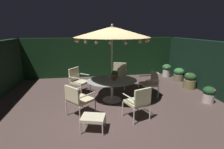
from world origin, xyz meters
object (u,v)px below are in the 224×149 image
at_px(patio_chair_south, 78,98).
at_px(centerpiece_planter, 115,74).
at_px(patio_chair_southeast, 77,79).
at_px(potted_plant_back_right, 179,74).
at_px(patio_chair_northeast, 151,82).
at_px(potted_plant_front_corner, 209,94).
at_px(ottoman_footrest, 93,118).
at_px(potted_plant_back_left, 190,81).
at_px(patio_chair_east, 119,74).
at_px(patio_dining_table, 112,84).
at_px(patio_chair_north, 139,101).
at_px(potted_plant_back_center, 166,70).
at_px(patio_umbrella, 112,32).

bearing_deg(patio_chair_south, centerpiece_planter, 37.52).
xyz_separation_m(patio_chair_southeast, potted_plant_back_right, (4.81, 0.91, -0.25)).
bearing_deg(patio_chair_southeast, patio_chair_northeast, -15.27).
bearing_deg(potted_plant_front_corner, ottoman_footrest, -165.33).
height_order(patio_chair_northeast, potted_plant_back_left, patio_chair_northeast).
xyz_separation_m(potted_plant_back_left, potted_plant_back_right, (0.13, 1.10, -0.01)).
xyz_separation_m(patio_chair_east, patio_chair_southeast, (-1.76, -0.53, -0.01)).
relative_size(patio_dining_table, potted_plant_back_right, 2.76).
relative_size(patio_chair_north, potted_plant_back_center, 1.43).
bearing_deg(centerpiece_planter, potted_plant_back_right, 27.76).
xyz_separation_m(patio_dining_table, potted_plant_back_left, (3.46, 0.71, -0.28)).
bearing_deg(patio_chair_northeast, potted_plant_back_left, 15.71).
relative_size(patio_chair_northeast, potted_plant_back_left, 1.37).
bearing_deg(patio_chair_east, centerpiece_planter, -107.10).
distance_m(potted_plant_front_corner, potted_plant_back_right, 2.53).
distance_m(patio_chair_east, potted_plant_back_right, 3.08).
relative_size(patio_dining_table, patio_chair_north, 1.81).
height_order(patio_chair_northeast, patio_chair_south, patio_chair_south).
distance_m(patio_chair_south, potted_plant_back_left, 4.91).
height_order(patio_chair_south, potted_plant_back_left, patio_chair_south).
bearing_deg(potted_plant_back_left, centerpiece_planter, -167.55).
xyz_separation_m(patio_dining_table, potted_plant_back_right, (3.59, 1.80, -0.29)).
relative_size(patio_umbrella, potted_plant_front_corner, 4.60).
xyz_separation_m(patio_chair_north, potted_plant_back_left, (2.94, 2.12, -0.23)).
xyz_separation_m(patio_umbrella, patio_chair_south, (-1.14, -0.98, -1.80)).
xyz_separation_m(centerpiece_planter, ottoman_footrest, (-0.84, -1.72, -0.62)).
bearing_deg(patio_umbrella, patio_chair_northeast, 5.92).
xyz_separation_m(patio_chair_northeast, patio_chair_southeast, (-2.71, 0.74, 0.01)).
bearing_deg(potted_plant_back_left, ottoman_footrest, -149.71).
bearing_deg(potted_plant_back_left, patio_chair_southeast, 177.74).
height_order(ottoman_footrest, potted_plant_back_left, potted_plant_back_left).
bearing_deg(ottoman_footrest, centerpiece_planter, 63.84).
bearing_deg(potted_plant_front_corner, potted_plant_back_center, 88.48).
relative_size(patio_umbrella, centerpiece_planter, 7.49).
distance_m(patio_chair_east, patio_chair_south, 2.93).
relative_size(potted_plant_front_corner, potted_plant_back_center, 0.85).
bearing_deg(patio_umbrella, potted_plant_back_right, 26.70).
bearing_deg(centerpiece_planter, patio_chair_southeast, 144.75).
xyz_separation_m(patio_dining_table, patio_chair_south, (-1.14, -0.98, -0.05)).
bearing_deg(centerpiece_planter, patio_chair_east, 72.90).
distance_m(patio_chair_north, patio_chair_south, 1.71).
distance_m(patio_dining_table, patio_chair_southeast, 1.51).
distance_m(patio_chair_northeast, potted_plant_back_center, 3.07).
height_order(patio_chair_southeast, potted_plant_front_corner, patio_chair_southeast).
height_order(patio_chair_northeast, potted_plant_back_center, patio_chair_northeast).
relative_size(centerpiece_planter, patio_chair_southeast, 0.35).
relative_size(potted_plant_back_left, potted_plant_back_center, 1.02).
bearing_deg(ottoman_footrest, potted_plant_front_corner, 14.67).
bearing_deg(potted_plant_back_right, potted_plant_front_corner, -97.66).
xyz_separation_m(patio_chair_southeast, patio_chair_south, (0.08, -1.88, -0.01)).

